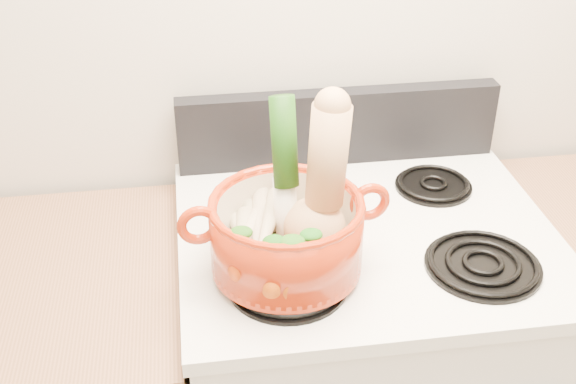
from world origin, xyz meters
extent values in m
cube|color=beige|center=(0.00, 1.75, 1.30)|extent=(3.50, 0.02, 2.60)
cube|color=silver|center=(0.00, 1.40, 0.93)|extent=(0.78, 0.67, 0.03)
cube|color=black|center=(0.00, 1.70, 1.04)|extent=(0.76, 0.05, 0.18)
cylinder|color=black|center=(-0.19, 1.24, 0.96)|extent=(0.22, 0.22, 0.02)
cylinder|color=black|center=(0.19, 1.24, 0.96)|extent=(0.22, 0.22, 0.02)
cylinder|color=black|center=(-0.19, 1.54, 0.96)|extent=(0.17, 0.17, 0.02)
cylinder|color=black|center=(0.19, 1.54, 0.96)|extent=(0.17, 0.17, 0.02)
cylinder|color=#A3250A|center=(-0.19, 1.28, 1.04)|extent=(0.31, 0.31, 0.14)
torus|color=#A3250A|center=(-0.35, 1.27, 1.09)|extent=(0.08, 0.03, 0.08)
torus|color=#A3250A|center=(-0.03, 1.30, 1.09)|extent=(0.08, 0.03, 0.08)
cylinder|color=white|center=(-0.18, 1.31, 1.15)|extent=(0.06, 0.12, 0.31)
ellipsoid|color=#D9C286|center=(-0.19, 1.36, 1.02)|extent=(0.08, 0.06, 0.04)
cone|color=beige|center=(-0.26, 1.32, 1.02)|extent=(0.09, 0.22, 0.06)
cone|color=beige|center=(-0.27, 1.28, 1.02)|extent=(0.07, 0.19, 0.06)
cone|color=beige|center=(-0.23, 1.34, 1.03)|extent=(0.09, 0.18, 0.05)
cone|color=beige|center=(-0.26, 1.30, 1.04)|extent=(0.12, 0.18, 0.05)
cone|color=beige|center=(-0.23, 1.33, 1.04)|extent=(0.08, 0.22, 0.06)
cone|color=beige|center=(-0.22, 1.29, 1.05)|extent=(0.10, 0.21, 0.06)
cone|color=#C74309|center=(-0.22, 1.23, 1.02)|extent=(0.09, 0.18, 0.05)
cone|color=#CF4D0A|center=(-0.22, 1.21, 1.02)|extent=(0.05, 0.15, 0.04)
cone|color=#C84D0A|center=(-0.18, 1.26, 1.03)|extent=(0.06, 0.17, 0.04)
cone|color=#D0400A|center=(-0.24, 1.22, 1.03)|extent=(0.13, 0.10, 0.04)
camera|label=1|loc=(-0.34, 0.20, 1.80)|focal=45.00mm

